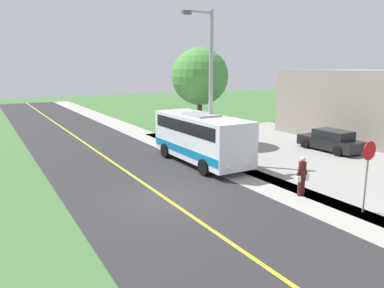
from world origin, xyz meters
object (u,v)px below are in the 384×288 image
shuttle_bus_front (201,136)px  tree_curbside (200,77)px  stop_sign (368,164)px  parked_car_near (331,141)px  street_light_pole (209,82)px  pedestrian_with_bags (302,175)px

shuttle_bus_front → tree_curbside: size_ratio=1.07×
stop_sign → parked_car_near: stop_sign is taller
shuttle_bus_front → street_light_pole: (-0.35, 0.30, 3.15)m
street_light_pole → parked_car_near: 10.06m
stop_sign → pedestrian_with_bags: bearing=-75.3°
tree_curbside → shuttle_bus_front: bearing=59.1°
street_light_pole → pedestrian_with_bags: bearing=94.4°
shuttle_bus_front → parked_car_near: bearing=169.6°
shuttle_bus_front → tree_curbside: (-2.87, -4.79, 3.32)m
stop_sign → parked_car_near: (-7.86, -7.99, -1.28)m
street_light_pole → tree_curbside: 5.68m
stop_sign → street_light_pole: bearing=-82.7°
pedestrian_with_bags → street_light_pole: size_ratio=0.20×
shuttle_bus_front → stop_sign: (-1.57, 9.72, 0.33)m
pedestrian_with_bags → parked_car_near: (-8.55, -5.37, -0.28)m
tree_curbside → street_light_pole: bearing=63.7°
pedestrian_with_bags → street_light_pole: (0.52, -6.80, 3.82)m
parked_car_near → tree_curbside: (6.56, -6.52, 4.27)m
shuttle_bus_front → tree_curbside: bearing=-120.9°
shuttle_bus_front → street_light_pole: 3.18m
pedestrian_with_bags → street_light_pole: bearing=-85.6°
street_light_pole → tree_curbside: street_light_pole is taller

